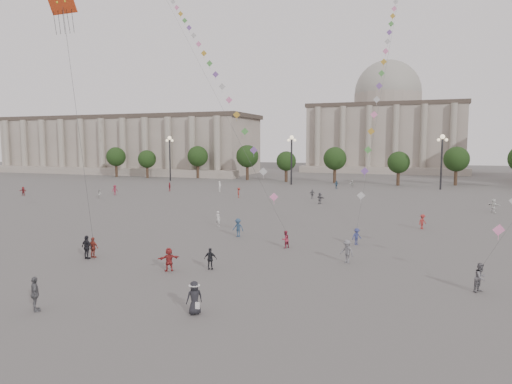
% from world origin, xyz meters
% --- Properties ---
extents(ground, '(360.00, 360.00, 0.00)m').
position_xyz_m(ground, '(0.00, 0.00, 0.00)').
color(ground, '#555250').
rests_on(ground, ground).
extents(hall_west, '(84.00, 26.22, 17.20)m').
position_xyz_m(hall_west, '(-75.00, 93.89, 8.43)').
color(hall_west, gray).
rests_on(hall_west, ground).
extents(hall_central, '(48.30, 34.30, 35.50)m').
position_xyz_m(hall_central, '(0.00, 129.22, 14.23)').
color(hall_central, gray).
rests_on(hall_central, ground).
extents(tree_row, '(137.12, 5.12, 8.00)m').
position_xyz_m(tree_row, '(0.00, 78.00, 5.39)').
color(tree_row, '#382A1C').
rests_on(tree_row, ground).
extents(lamp_post_far_west, '(2.00, 0.90, 10.65)m').
position_xyz_m(lamp_post_far_west, '(-45.00, 70.00, 7.35)').
color(lamp_post_far_west, '#262628').
rests_on(lamp_post_far_west, ground).
extents(lamp_post_mid_west, '(2.00, 0.90, 10.65)m').
position_xyz_m(lamp_post_mid_west, '(-15.00, 70.00, 7.35)').
color(lamp_post_mid_west, '#262628').
rests_on(lamp_post_mid_west, ground).
extents(lamp_post_mid_east, '(2.00, 0.90, 10.65)m').
position_xyz_m(lamp_post_mid_east, '(15.00, 70.00, 7.35)').
color(lamp_post_mid_east, '#262628').
rests_on(lamp_post_mid_east, ground).
extents(person_crowd_0, '(0.96, 0.95, 1.63)m').
position_xyz_m(person_crowd_0, '(-4.33, 64.97, 0.81)').
color(person_crowd_0, '#325371').
rests_on(person_crowd_0, ground).
extents(person_crowd_1, '(0.94, 0.94, 1.53)m').
position_xyz_m(person_crowd_1, '(-37.50, 35.38, 0.77)').
color(person_crowd_1, '#B7B7B3').
rests_on(person_crowd_1, ground).
extents(person_crowd_2, '(1.13, 1.29, 1.74)m').
position_xyz_m(person_crowd_2, '(-38.35, 40.37, 0.87)').
color(person_crowd_2, maroon).
rests_on(person_crowd_2, ground).
extents(person_crowd_4, '(1.03, 1.49, 1.54)m').
position_xyz_m(person_crowd_4, '(-1.74, 68.00, 0.77)').
color(person_crowd_4, beige).
rests_on(person_crowd_4, ground).
extents(person_crowd_6, '(1.31, 1.10, 1.76)m').
position_xyz_m(person_crowd_6, '(6.60, 8.94, 0.88)').
color(person_crowd_6, slate).
rests_on(person_crowd_6, ground).
extents(person_crowd_7, '(1.65, 1.49, 1.82)m').
position_xyz_m(person_crowd_7, '(20.47, 40.61, 0.91)').
color(person_crowd_7, white).
rests_on(person_crowd_7, ground).
extents(person_crowd_8, '(1.09, 1.15, 1.56)m').
position_xyz_m(person_crowd_8, '(11.88, 25.33, 0.78)').
color(person_crowd_8, maroon).
rests_on(person_crowd_8, ground).
extents(person_crowd_10, '(0.49, 0.72, 1.94)m').
position_xyz_m(person_crowd_10, '(-23.72, 52.03, 0.97)').
color(person_crowd_10, silver).
rests_on(person_crowd_10, ground).
extents(person_crowd_12, '(1.54, 1.40, 1.71)m').
position_xyz_m(person_crowd_12, '(-2.46, 41.27, 0.86)').
color(person_crowd_12, slate).
rests_on(person_crowd_12, ground).
extents(person_crowd_13, '(0.72, 0.61, 1.67)m').
position_xyz_m(person_crowd_13, '(-8.92, 19.40, 0.84)').
color(person_crowd_13, silver).
rests_on(person_crowd_13, ground).
extents(person_crowd_16, '(0.97, 0.66, 1.53)m').
position_xyz_m(person_crowd_16, '(-5.01, 47.06, 0.76)').
color(person_crowd_16, slate).
rests_on(person_crowd_16, ground).
extents(person_crowd_17, '(1.03, 1.25, 1.68)m').
position_xyz_m(person_crowd_17, '(-16.68, 44.18, 0.84)').
color(person_crowd_17, maroon).
rests_on(person_crowd_17, ground).
extents(person_crowd_18, '(1.46, 0.61, 1.53)m').
position_xyz_m(person_crowd_18, '(-52.76, 34.39, 0.77)').
color(person_crowd_18, maroon).
rests_on(person_crowd_18, ground).
extents(person_crowd_19, '(0.98, 0.93, 1.63)m').
position_xyz_m(person_crowd_19, '(-32.89, 49.41, 0.82)').
color(person_crowd_19, '#9D2A35').
rests_on(person_crowd_19, ground).
extents(person_crowd_20, '(1.19, 0.73, 1.78)m').
position_xyz_m(person_crowd_20, '(-4.77, 15.01, 0.89)').
color(person_crowd_20, navy).
rests_on(person_crowd_20, ground).
extents(tourist_0, '(1.00, 0.49, 1.64)m').
position_xyz_m(tourist_0, '(-12.34, 3.58, 0.82)').
color(tourist_0, maroon).
rests_on(tourist_0, ground).
extents(tourist_1, '(1.15, 0.64, 1.85)m').
position_xyz_m(tourist_1, '(-12.56, 3.12, 0.93)').
color(tourist_1, black).
rests_on(tourist_1, ground).
extents(tourist_2, '(1.46, 1.42, 1.67)m').
position_xyz_m(tourist_2, '(-4.82, 2.39, 0.83)').
color(tourist_2, '#A02B2B').
rests_on(tourist_2, ground).
extents(tourist_3, '(1.14, 1.09, 1.90)m').
position_xyz_m(tourist_3, '(-7.47, -6.84, 0.95)').
color(tourist_3, '#5D5D62').
rests_on(tourist_3, ground).
extents(tourist_4, '(0.98, 0.59, 1.56)m').
position_xyz_m(tourist_4, '(-2.23, 3.71, 0.78)').
color(tourist_4, black).
rests_on(tourist_4, ground).
extents(kite_flyer_0, '(0.87, 0.92, 1.50)m').
position_xyz_m(kite_flyer_0, '(0.85, 12.05, 0.75)').
color(kite_flyer_0, '#96293D').
rests_on(kite_flyer_0, ground).
extents(kite_flyer_1, '(1.07, 1.06, 1.48)m').
position_xyz_m(kite_flyer_1, '(6.43, 15.46, 0.74)').
color(kite_flyer_1, navy).
rests_on(kite_flyer_1, ground).
extents(kite_flyer_2, '(1.05, 1.10, 1.78)m').
position_xyz_m(kite_flyer_2, '(15.24, 4.90, 0.89)').
color(kite_flyer_2, slate).
rests_on(kite_flyer_2, ground).
extents(hat_person, '(1.01, 1.01, 1.77)m').
position_xyz_m(hat_person, '(0.72, -4.27, 0.92)').
color(hat_person, black).
rests_on(hat_person, ground).
extents(dragon_kite, '(2.21, 1.30, 17.56)m').
position_xyz_m(dragon_kite, '(-12.48, 1.62, 17.75)').
color(dragon_kite, '#BA3613').
rests_on(dragon_kite, ground).
extents(kite_train_west, '(39.02, 40.46, 70.96)m').
position_xyz_m(kite_train_west, '(-19.80, 33.76, 24.34)').
color(kite_train_west, '#3F3F3F').
rests_on(kite_train_west, ground).
extents(kite_train_mid, '(1.68, 50.59, 67.52)m').
position_xyz_m(kite_train_mid, '(6.92, 42.56, 25.15)').
color(kite_train_mid, '#3F3F3F').
rests_on(kite_train_mid, ground).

